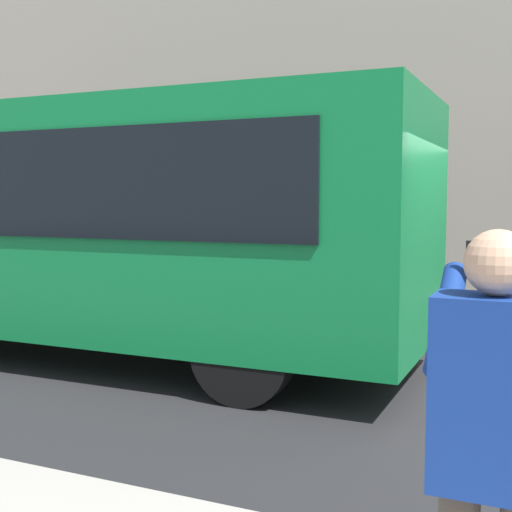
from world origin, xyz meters
name	(u,v)px	position (x,y,z in m)	size (l,w,h in m)	color
ground_plane	(449,390)	(0.00, 0.00, 0.00)	(60.00, 60.00, 0.00)	#232326
red_bus	(62,220)	(4.74, 0.20, 1.68)	(9.05, 2.54, 3.08)	#0F7238
pedestrian_photographer	(494,441)	(-0.77, 4.59, 1.14)	(0.53, 0.52, 1.70)	#4C4238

